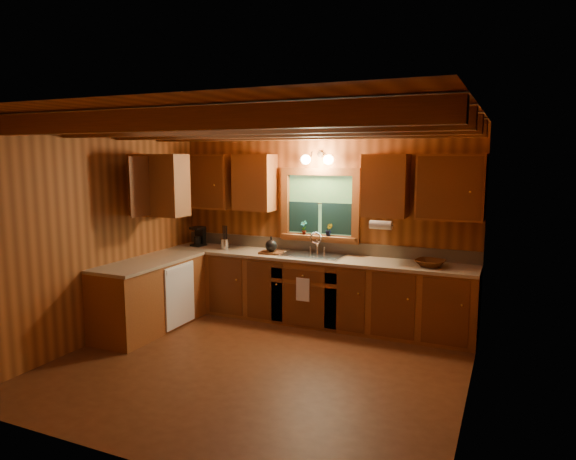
% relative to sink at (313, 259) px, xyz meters
% --- Properties ---
extents(room, '(4.20, 4.20, 4.20)m').
position_rel_sink_xyz_m(room, '(0.00, -1.60, 0.44)').
color(room, '#542B14').
rests_on(room, ground).
extents(ceiling_beams, '(4.20, 2.54, 0.18)m').
position_rel_sink_xyz_m(ceiling_beams, '(0.00, -1.60, 1.63)').
color(ceiling_beams, brown).
rests_on(ceiling_beams, room).
extents(base_cabinets, '(4.20, 2.22, 0.86)m').
position_rel_sink_xyz_m(base_cabinets, '(-0.49, -0.32, -0.43)').
color(base_cabinets, brown).
rests_on(base_cabinets, ground).
extents(countertop, '(4.20, 2.24, 0.04)m').
position_rel_sink_xyz_m(countertop, '(-0.48, -0.31, 0.02)').
color(countertop, tan).
rests_on(countertop, base_cabinets).
extents(backsplash, '(4.20, 0.02, 0.16)m').
position_rel_sink_xyz_m(backsplash, '(0.00, 0.28, 0.12)').
color(backsplash, '#9D8869').
rests_on(backsplash, room).
extents(dishwasher_panel, '(0.02, 0.60, 0.80)m').
position_rel_sink_xyz_m(dishwasher_panel, '(-1.47, -0.92, -0.43)').
color(dishwasher_panel, white).
rests_on(dishwasher_panel, base_cabinets).
extents(upper_cabinets, '(4.19, 1.77, 0.78)m').
position_rel_sink_xyz_m(upper_cabinets, '(-0.56, -0.18, 0.98)').
color(upper_cabinets, brown).
rests_on(upper_cabinets, room).
extents(window, '(1.12, 0.08, 1.00)m').
position_rel_sink_xyz_m(window, '(0.00, 0.26, 0.67)').
color(window, brown).
rests_on(window, room).
extents(window_sill, '(1.06, 0.14, 0.04)m').
position_rel_sink_xyz_m(window_sill, '(0.00, 0.22, 0.26)').
color(window_sill, brown).
rests_on(window_sill, room).
extents(wall_sconce, '(0.45, 0.21, 0.17)m').
position_rel_sink_xyz_m(wall_sconce, '(0.00, 0.14, 1.31)').
color(wall_sconce, black).
rests_on(wall_sconce, room).
extents(paper_towel_roll, '(0.27, 0.11, 0.11)m').
position_rel_sink_xyz_m(paper_towel_roll, '(0.92, -0.07, 0.51)').
color(paper_towel_roll, white).
rests_on(paper_towel_roll, upper_cabinets).
extents(dish_towel, '(0.18, 0.01, 0.30)m').
position_rel_sink_xyz_m(dish_towel, '(0.00, -0.34, -0.34)').
color(dish_towel, white).
rests_on(dish_towel, base_cabinets).
extents(sink, '(0.82, 0.48, 0.43)m').
position_rel_sink_xyz_m(sink, '(0.00, 0.00, 0.00)').
color(sink, silver).
rests_on(sink, countertop).
extents(coffee_maker, '(0.16, 0.20, 0.28)m').
position_rel_sink_xyz_m(coffee_maker, '(-1.81, 0.04, 0.18)').
color(coffee_maker, black).
rests_on(coffee_maker, countertop).
extents(utensil_crock, '(0.12, 0.12, 0.34)m').
position_rel_sink_xyz_m(utensil_crock, '(-1.31, -0.06, 0.13)').
color(utensil_crock, silver).
rests_on(utensil_crock, countertop).
extents(cutting_board, '(0.32, 0.24, 0.03)m').
position_rel_sink_xyz_m(cutting_board, '(-0.56, -0.09, 0.06)').
color(cutting_board, '#592C13').
rests_on(cutting_board, countertop).
extents(teakettle, '(0.16, 0.16, 0.21)m').
position_rel_sink_xyz_m(teakettle, '(-0.56, -0.09, 0.15)').
color(teakettle, black).
rests_on(teakettle, cutting_board).
extents(wicker_basket, '(0.41, 0.41, 0.08)m').
position_rel_sink_xyz_m(wicker_basket, '(1.53, -0.07, 0.09)').
color(wicker_basket, '#48230C').
rests_on(wicker_basket, countertop).
extents(potted_plant_left, '(0.12, 0.09, 0.19)m').
position_rel_sink_xyz_m(potted_plant_left, '(-0.21, 0.21, 0.38)').
color(potted_plant_left, '#592C13').
rests_on(potted_plant_left, window_sill).
extents(potted_plant_right, '(0.11, 0.10, 0.17)m').
position_rel_sink_xyz_m(potted_plant_right, '(0.15, 0.22, 0.37)').
color(potted_plant_right, '#592C13').
rests_on(potted_plant_right, window_sill).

